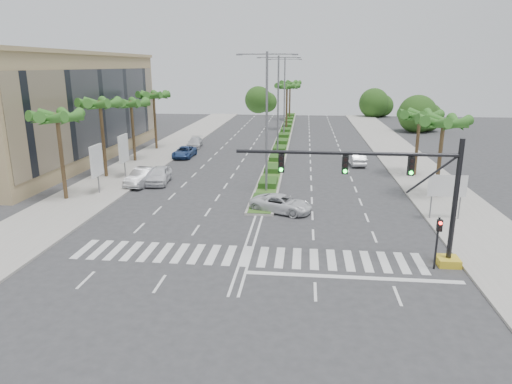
% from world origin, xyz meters
% --- Properties ---
extents(ground, '(160.00, 160.00, 0.00)m').
position_xyz_m(ground, '(0.00, 0.00, 0.00)').
color(ground, '#333335').
rests_on(ground, ground).
extents(footpath_right, '(6.00, 120.00, 0.15)m').
position_xyz_m(footpath_right, '(15.20, 20.00, 0.07)').
color(footpath_right, gray).
rests_on(footpath_right, ground).
extents(footpath_left, '(6.00, 120.00, 0.15)m').
position_xyz_m(footpath_left, '(-15.20, 20.00, 0.07)').
color(footpath_left, gray).
rests_on(footpath_left, ground).
extents(median, '(2.20, 75.00, 0.20)m').
position_xyz_m(median, '(0.00, 45.00, 0.10)').
color(median, gray).
rests_on(median, ground).
extents(median_grass, '(1.80, 75.00, 0.04)m').
position_xyz_m(median_grass, '(0.00, 45.00, 0.22)').
color(median_grass, '#3A5F20').
rests_on(median_grass, median).
extents(building, '(12.00, 36.00, 12.00)m').
position_xyz_m(building, '(-26.00, 26.00, 6.00)').
color(building, tan).
rests_on(building, ground).
extents(signal_gantry, '(12.60, 1.20, 7.20)m').
position_xyz_m(signal_gantry, '(9.27, -0.00, 3.46)').
color(signal_gantry, gold).
rests_on(signal_gantry, ground).
extents(pedestrian_signal, '(0.28, 0.36, 3.00)m').
position_xyz_m(pedestrian_signal, '(10.60, -0.68, 2.04)').
color(pedestrian_signal, black).
rests_on(pedestrian_signal, ground).
extents(direction_sign, '(2.70, 0.11, 3.40)m').
position_xyz_m(direction_sign, '(13.50, 7.99, 2.45)').
color(direction_sign, slate).
rests_on(direction_sign, ground).
extents(billboard_near, '(0.18, 2.10, 4.35)m').
position_xyz_m(billboard_near, '(-14.50, 12.00, 2.96)').
color(billboard_near, slate).
rests_on(billboard_near, ground).
extents(billboard_far, '(0.18, 2.10, 4.35)m').
position_xyz_m(billboard_far, '(-14.50, 18.00, 2.96)').
color(billboard_far, slate).
rests_on(billboard_far, ground).
extents(palm_left_near, '(4.57, 4.68, 7.55)m').
position_xyz_m(palm_left_near, '(-16.50, 10.00, 6.69)').
color(palm_left_near, brown).
rests_on(palm_left_near, ground).
extents(palm_left_mid, '(4.57, 4.68, 7.95)m').
position_xyz_m(palm_left_mid, '(-16.50, 18.00, 7.08)').
color(palm_left_mid, brown).
rests_on(palm_left_mid, ground).
extents(palm_left_far, '(4.57, 4.68, 7.35)m').
position_xyz_m(palm_left_far, '(-16.50, 26.00, 6.50)').
color(palm_left_far, brown).
rests_on(palm_left_far, ground).
extents(palm_left_end, '(4.57, 4.68, 7.75)m').
position_xyz_m(palm_left_end, '(-16.50, 34.00, 6.88)').
color(palm_left_end, brown).
rests_on(palm_left_end, ground).
extents(palm_right_near, '(4.57, 4.68, 7.05)m').
position_xyz_m(palm_right_near, '(14.50, 14.00, 6.20)').
color(palm_right_near, brown).
rests_on(palm_right_near, ground).
extents(palm_right_far, '(4.57, 4.68, 6.75)m').
position_xyz_m(palm_right_far, '(14.50, 22.00, 5.91)').
color(palm_right_far, brown).
rests_on(palm_right_far, ground).
extents(palm_median_a, '(4.57, 4.68, 8.05)m').
position_xyz_m(palm_median_a, '(0.00, 55.00, 7.17)').
color(palm_median_a, brown).
rests_on(palm_median_a, ground).
extents(palm_median_b, '(4.57, 4.68, 8.05)m').
position_xyz_m(palm_median_b, '(0.00, 70.00, 7.17)').
color(palm_median_b, brown).
rests_on(palm_median_b, ground).
extents(streetlight_near, '(5.10, 0.25, 12.00)m').
position_xyz_m(streetlight_near, '(0.00, 14.00, 6.81)').
color(streetlight_near, slate).
rests_on(streetlight_near, ground).
extents(streetlight_mid, '(5.10, 0.25, 12.00)m').
position_xyz_m(streetlight_mid, '(0.00, 30.00, 6.81)').
color(streetlight_mid, slate).
rests_on(streetlight_mid, ground).
extents(streetlight_far, '(5.10, 0.25, 12.00)m').
position_xyz_m(streetlight_far, '(0.00, 46.00, 6.81)').
color(streetlight_far, slate).
rests_on(streetlight_far, ground).
extents(car_parked_a, '(2.38, 4.92, 1.62)m').
position_xyz_m(car_parked_a, '(-10.48, 16.32, 0.81)').
color(car_parked_a, silver).
rests_on(car_parked_a, ground).
extents(car_parked_b, '(2.34, 5.04, 1.60)m').
position_xyz_m(car_parked_b, '(-11.80, 15.55, 0.80)').
color(car_parked_b, silver).
rests_on(car_parked_b, ground).
extents(car_parked_c, '(2.28, 4.80, 1.32)m').
position_xyz_m(car_parked_c, '(-11.37, 29.04, 0.66)').
color(car_parked_c, navy).
rests_on(car_parked_c, ground).
extents(car_parked_d, '(2.17, 4.60, 1.30)m').
position_xyz_m(car_parked_d, '(-11.80, 36.38, 0.65)').
color(car_parked_d, silver).
rests_on(car_parked_d, ground).
extents(car_crossing, '(5.26, 3.76, 1.33)m').
position_xyz_m(car_crossing, '(1.62, 8.69, 0.67)').
color(car_crossing, silver).
rests_on(car_crossing, ground).
extents(car_right, '(1.86, 4.51, 1.45)m').
position_xyz_m(car_right, '(9.16, 26.80, 0.73)').
color(car_right, silver).
rests_on(car_right, ground).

